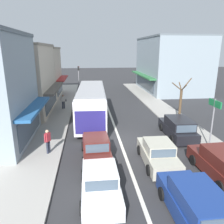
% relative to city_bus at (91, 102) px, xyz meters
% --- Properties ---
extents(ground_plane, '(140.00, 140.00, 0.00)m').
position_rel_city_bus_xyz_m(ground_plane, '(2.02, -5.45, -1.88)').
color(ground_plane, '#2D2D30').
extents(lane_centre_line, '(0.20, 28.00, 0.01)m').
position_rel_city_bus_xyz_m(lane_centre_line, '(2.02, -1.45, -1.88)').
color(lane_centre_line, silver).
rests_on(lane_centre_line, ground).
extents(sidewalk_left, '(5.20, 44.00, 0.14)m').
position_rel_city_bus_xyz_m(sidewalk_left, '(-4.78, 0.55, -1.81)').
color(sidewalk_left, '#A39E96').
rests_on(sidewalk_left, ground).
extents(kerb_right, '(2.80, 44.00, 0.12)m').
position_rel_city_bus_xyz_m(kerb_right, '(8.22, 0.55, -1.82)').
color(kerb_right, '#A39E96').
rests_on(kerb_right, ground).
extents(shopfront_mid_block, '(8.64, 8.93, 7.34)m').
position_rel_city_bus_xyz_m(shopfront_mid_block, '(-8.16, 3.46, 1.78)').
color(shopfront_mid_block, beige).
rests_on(shopfront_mid_block, ground).
extents(shopfront_far_end, '(8.58, 7.17, 7.10)m').
position_rel_city_bus_xyz_m(shopfront_far_end, '(-8.16, 11.81, 1.66)').
color(shopfront_far_end, beige).
rests_on(shopfront_far_end, ground).
extents(building_right_far, '(9.64, 13.57, 8.76)m').
position_rel_city_bus_xyz_m(building_right_far, '(13.50, 14.98, 2.49)').
color(building_right_far, '#84939E').
rests_on(building_right_far, ground).
extents(city_bus, '(3.02, 10.94, 3.23)m').
position_rel_city_bus_xyz_m(city_bus, '(0.00, 0.00, 0.00)').
color(city_bus, silver).
rests_on(city_bus, ground).
extents(sedan_adjacent_lane_lead, '(1.97, 4.24, 1.47)m').
position_rel_city_bus_xyz_m(sedan_adjacent_lane_lead, '(3.81, -9.12, -1.22)').
color(sedan_adjacent_lane_lead, '#B7B29E').
rests_on(sedan_adjacent_lane_lead, ground).
extents(sedan_adjacent_lane_trail, '(1.90, 4.20, 1.47)m').
position_rel_city_bus_xyz_m(sedan_adjacent_lane_trail, '(0.16, -11.72, -1.22)').
color(sedan_adjacent_lane_trail, silver).
rests_on(sedan_adjacent_lane_trail, ground).
extents(wagon_behind_bus_near, '(1.97, 4.51, 1.58)m').
position_rel_city_bus_xyz_m(wagon_behind_bus_near, '(3.86, -13.87, -1.14)').
color(wagon_behind_bus_near, navy).
rests_on(wagon_behind_bus_near, ground).
extents(hatchback_queue_gap_filler, '(1.92, 3.76, 1.54)m').
position_rel_city_bus_xyz_m(hatchback_queue_gap_filler, '(0.10, -7.97, -1.17)').
color(hatchback_queue_gap_filler, '#561E19').
rests_on(hatchback_queue_gap_filler, ground).
extents(parked_wagon_kerb_front, '(2.01, 4.53, 1.58)m').
position_rel_city_bus_xyz_m(parked_wagon_kerb_front, '(6.81, -10.96, -1.14)').
color(parked_wagon_kerb_front, '#561E19').
rests_on(parked_wagon_kerb_front, ground).
extents(parked_wagon_kerb_second, '(2.03, 4.55, 1.58)m').
position_rel_city_bus_xyz_m(parked_wagon_kerb_second, '(6.72, -5.13, -1.14)').
color(parked_wagon_kerb_second, black).
rests_on(parked_wagon_kerb_second, ground).
extents(traffic_light_downstreet, '(0.33, 0.24, 4.20)m').
position_rel_city_bus_xyz_m(traffic_light_downstreet, '(-1.72, 15.25, 0.97)').
color(traffic_light_downstreet, gray).
rests_on(traffic_light_downstreet, ground).
extents(directional_road_sign, '(0.10, 1.40, 3.60)m').
position_rel_city_bus_xyz_m(directional_road_sign, '(8.07, -7.54, 0.80)').
color(directional_road_sign, gray).
rests_on(directional_road_sign, ground).
extents(street_tree_right, '(1.89, 1.67, 4.23)m').
position_rel_city_bus_xyz_m(street_tree_right, '(8.38, -1.54, 0.07)').
color(street_tree_right, brown).
rests_on(street_tree_right, ground).
extents(pedestrian_with_handbag_near, '(0.65, 0.38, 1.63)m').
position_rel_city_bus_xyz_m(pedestrian_with_handbag_near, '(-3.16, 4.25, -0.81)').
color(pedestrian_with_handbag_near, '#232838').
rests_on(pedestrian_with_handbag_near, sidewalk_left).
extents(pedestrian_browsing_midblock, '(0.38, 0.50, 1.63)m').
position_rel_city_bus_xyz_m(pedestrian_browsing_midblock, '(-3.01, -7.21, -0.81)').
color(pedestrian_browsing_midblock, '#232838').
rests_on(pedestrian_browsing_midblock, sidewalk_left).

